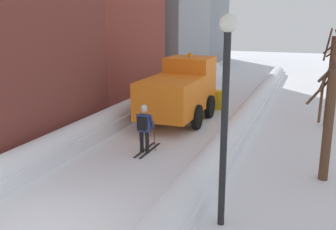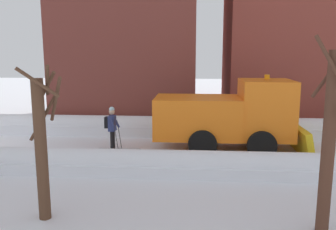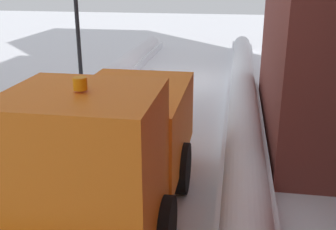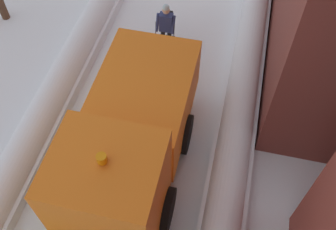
{
  "view_description": "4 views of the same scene",
  "coord_description": "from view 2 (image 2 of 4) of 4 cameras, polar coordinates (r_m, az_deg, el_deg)",
  "views": [
    {
      "loc": [
        5.57,
        -6.43,
        4.86
      ],
      "look_at": [
        0.24,
        7.64,
        1.03
      ],
      "focal_mm": 41.57,
      "sensor_mm": 36.0,
      "label": 1
    },
    {
      "loc": [
        13.85,
        9.18,
        3.97
      ],
      "look_at": [
        -0.83,
        8.07,
        1.35
      ],
      "focal_mm": 37.78,
      "sensor_mm": 36.0,
      "label": 2
    },
    {
      "loc": [
        -2.38,
        17.26,
        4.5
      ],
      "look_at": [
        -0.71,
        7.29,
        0.94
      ],
      "focal_mm": 43.67,
      "sensor_mm": 36.0,
      "label": 3
    },
    {
      "loc": [
        -2.23,
        15.13,
        9.1
      ],
      "look_at": [
        -0.86,
        9.25,
        0.92
      ],
      "focal_mm": 40.71,
      "sensor_mm": 36.0,
      "label": 4
    }
  ],
  "objects": [
    {
      "name": "bare_tree_near",
      "position": [
        8.81,
        -19.69,
        -4.4
      ],
      "size": [
        1.17,
        1.08,
        3.72
      ],
      "color": "#513523",
      "rests_on": "ground"
    },
    {
      "name": "plow_truck",
      "position": [
        14.4,
        10.01,
        -0.04
      ],
      "size": [
        3.2,
        5.98,
        3.12
      ],
      "color": "orange",
      "rests_on": "ground"
    },
    {
      "name": "traffic_light_pole",
      "position": [
        18.3,
        -14.14,
        7.24
      ],
      "size": [
        0.28,
        0.42,
        4.51
      ],
      "color": "black",
      "rests_on": "ground"
    },
    {
      "name": "snowbank_left",
      "position": [
        16.97,
        6.99,
        -2.16
      ],
      "size": [
        1.1,
        36.0,
        0.95
      ],
      "color": "white",
      "rests_on": "ground"
    },
    {
      "name": "snowbank_right",
      "position": [
        11.76,
        8.17,
        -8.2
      ],
      "size": [
        1.1,
        36.0,
        0.9
      ],
      "color": "white",
      "rests_on": "ground"
    },
    {
      "name": "bare_tree_mid",
      "position": [
        8.31,
        24.65,
        -3.34
      ],
      "size": [
        1.0,
        0.96,
        4.36
      ],
      "color": "#502F21",
      "rests_on": "ground"
    },
    {
      "name": "ground_plane",
      "position": [
        14.43,
        7.44,
        -5.97
      ],
      "size": [
        80.0,
        80.0,
        0.0
      ],
      "primitive_type": "plane",
      "color": "white"
    },
    {
      "name": "skier",
      "position": [
        14.56,
        -9.01,
        -1.81
      ],
      "size": [
        0.62,
        1.8,
        1.81
      ],
      "color": "black",
      "rests_on": "ground"
    }
  ]
}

